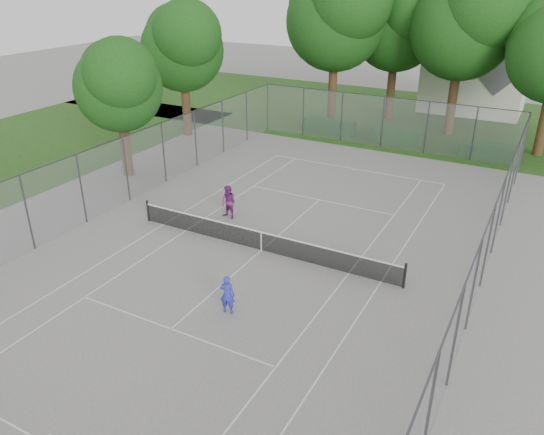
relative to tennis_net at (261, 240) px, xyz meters
The scene contains 16 objects.
ground 0.51m from the tennis_net, ahead, with size 120.00×120.00×0.00m, color slate.
grass_far 26.00m from the tennis_net, 90.00° to the left, with size 60.00×20.00×0.00m, color #1F4313.
court_markings 0.50m from the tennis_net, ahead, with size 11.03×23.83×0.01m.
tennis_net is the anchor object (origin of this frame).
perimeter_fence 1.30m from the tennis_net, ahead, with size 18.08×34.08×3.52m.
tree_far_left 22.97m from the tennis_net, 104.21° to the left, with size 8.49×7.75×12.20m.
tree_far_midleft 25.79m from the tennis_net, 94.02° to the left, with size 7.85×7.17×11.28m.
tree_far_midright 23.86m from the tennis_net, 80.91° to the left, with size 8.25×7.53×11.86m.
tree_side_back 19.75m from the tennis_net, 136.18° to the left, with size 6.68×6.10×9.60m.
tree_side_front 13.44m from the tennis_net, 159.19° to the left, with size 5.67×5.17×8.15m.
hedge_left 19.07m from the tennis_net, 103.79° to the left, with size 3.87×1.16×0.97m, color #144116.
hedge_mid 18.08m from the tennis_net, 87.65° to the left, with size 3.49×1.00×1.10m, color #144116.
hedge_right 19.10m from the tennis_net, 68.90° to the left, with size 3.28×1.20×0.98m, color #144116.
house 31.32m from the tennis_net, 83.20° to the left, with size 8.13×6.30×10.12m.
girl_player 4.77m from the tennis_net, 75.38° to the right, with size 0.56×0.36×1.52m, color #2F31B2.
woman_player 3.78m from the tennis_net, 144.61° to the left, with size 0.83×0.64×1.70m, color #6F256A.
Camera 1 is at (10.18, -17.90, 11.39)m, focal length 35.00 mm.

